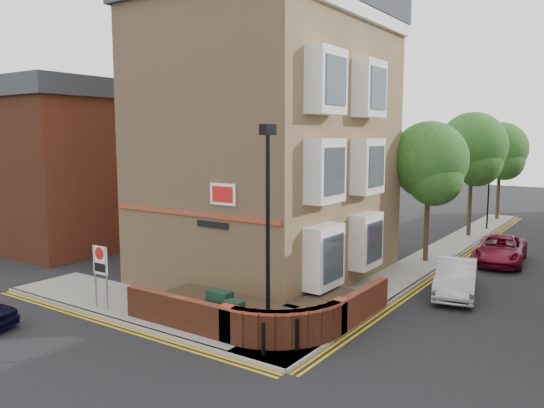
{
  "coord_description": "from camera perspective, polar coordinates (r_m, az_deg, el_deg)",
  "views": [
    {
      "loc": [
        10.06,
        -10.95,
        6.08
      ],
      "look_at": [
        -0.17,
        4.0,
        3.77
      ],
      "focal_mm": 35.0,
      "sensor_mm": 36.0,
      "label": 1
    }
  ],
  "objects": [
    {
      "name": "garden_wall",
      "position": [
        17.86,
        -2.31,
        -12.64
      ],
      "size": [
        6.8,
        6.0,
        1.2
      ],
      "primitive_type": null,
      "color": "brown",
      "rests_on": "ground"
    },
    {
      "name": "tree_near",
      "position": [
        26.3,
        16.54,
        3.96
      ],
      "size": [
        3.64,
        3.65,
        6.7
      ],
      "color": "#382B1E",
      "rests_on": "pavement_main"
    },
    {
      "name": "kerb_main_near",
      "position": [
        28.5,
        19.34,
        -5.34
      ],
      "size": [
        0.15,
        32.0,
        0.12
      ],
      "primitive_type": "cube",
      "color": "gray",
      "rests_on": "ground"
    },
    {
      "name": "yellow_lines_side",
      "position": [
        18.31,
        -16.72,
        -12.42
      ],
      "size": [
        13.0,
        0.28,
        0.01
      ],
      "primitive_type": "cube",
      "color": "gold",
      "rests_on": "ground"
    },
    {
      "name": "kerb_side",
      "position": [
        18.44,
        -16.11,
        -12.08
      ],
      "size": [
        13.0,
        0.15,
        0.12
      ],
      "primitive_type": "cube",
      "color": "gray",
      "rests_on": "ground"
    },
    {
      "name": "traffic_light_assembly",
      "position": [
        36.9,
        22.28,
        1.6
      ],
      "size": [
        0.2,
        0.16,
        4.2
      ],
      "color": "black",
      "rests_on": "pavement_main"
    },
    {
      "name": "pavement_main",
      "position": [
        28.77,
        17.41,
        -5.15
      ],
      "size": [
        2.0,
        32.0,
        0.12
      ],
      "primitive_type": "cube",
      "color": "gray",
      "rests_on": "ground"
    },
    {
      "name": "yellow_lines_main",
      "position": [
        28.45,
        19.82,
        -5.5
      ],
      "size": [
        0.28,
        32.0,
        0.01
      ],
      "primitive_type": "cube",
      "color": "gold",
      "rests_on": "ground"
    },
    {
      "name": "utility_cabinet_large",
      "position": [
        16.91,
        -5.64,
        -11.24
      ],
      "size": [
        0.8,
        0.45,
        1.2
      ],
      "primitive_type": "cube",
      "color": "black",
      "rests_on": "pavement_corner"
    },
    {
      "name": "tree_mid",
      "position": [
        33.98,
        20.75,
        5.31
      ],
      "size": [
        4.03,
        4.03,
        7.42
      ],
      "color": "#382B1E",
      "rests_on": "pavement_main"
    },
    {
      "name": "bollard_far",
      "position": [
        15.28,
        2.73,
        -13.87
      ],
      "size": [
        0.11,
        0.11,
        0.9
      ],
      "primitive_type": "cylinder",
      "color": "black",
      "rests_on": "pavement_corner"
    },
    {
      "name": "ground",
      "position": [
        16.06,
        -7.84,
        -15.04
      ],
      "size": [
        120.0,
        120.0,
        0.0
      ],
      "primitive_type": "plane",
      "color": "black",
      "rests_on": "ground"
    },
    {
      "name": "tree_far",
      "position": [
        41.8,
        23.36,
        5.07
      ],
      "size": [
        3.81,
        3.81,
        7.0
      ],
      "color": "#382B1E",
      "rests_on": "pavement_main"
    },
    {
      "name": "utility_cabinet_small",
      "position": [
        16.23,
        -4.12,
        -12.22
      ],
      "size": [
        0.55,
        0.4,
        1.1
      ],
      "primitive_type": "cube",
      "color": "black",
      "rests_on": "pavement_corner"
    },
    {
      "name": "pavement_corner",
      "position": [
        19.37,
        -12.63,
        -11.02
      ],
      "size": [
        13.0,
        3.0,
        0.12
      ],
      "primitive_type": "cube",
      "color": "gray",
      "rests_on": "ground"
    },
    {
      "name": "lamppost",
      "position": [
        15.06,
        -0.45,
        -3.2
      ],
      "size": [
        0.25,
        0.5,
        6.3
      ],
      "color": "black",
      "rests_on": "pavement_corner"
    },
    {
      "name": "red_car_main",
      "position": [
        27.96,
        23.32,
        -4.53
      ],
      "size": [
        2.6,
        4.88,
        1.3
      ],
      "primitive_type": "imported",
      "rotation": [
        0.0,
        0.0,
        0.1
      ],
      "color": "maroon",
      "rests_on": "ground"
    },
    {
      "name": "bollard_near",
      "position": [
        14.97,
        -0.95,
        -14.33
      ],
      "size": [
        0.11,
        0.11,
        0.9
      ],
      "primitive_type": "cylinder",
      "color": "black",
      "rests_on": "pavement_corner"
    },
    {
      "name": "zone_sign",
      "position": [
        19.43,
        -17.98,
        -6.29
      ],
      "size": [
        0.72,
        0.07,
        2.2
      ],
      "color": "slate",
      "rests_on": "pavement_corner"
    },
    {
      "name": "silver_car_near",
      "position": [
        21.72,
        19.18,
        -7.54
      ],
      "size": [
        2.28,
        4.33,
        1.36
      ],
      "primitive_type": "imported",
      "rotation": [
        0.0,
        0.0,
        0.21
      ],
      "color": "#9B9FA3",
      "rests_on": "ground"
    },
    {
      "name": "corner_building",
      "position": [
        22.93,
        0.14,
        7.63
      ],
      "size": [
        8.95,
        10.4,
        13.6
      ],
      "color": "tan",
      "rests_on": "ground"
    },
    {
      "name": "side_building",
      "position": [
        31.46,
        -18.54,
        4.1
      ],
      "size": [
        6.4,
        10.4,
        9.0
      ],
      "color": "brown",
      "rests_on": "ground"
    }
  ]
}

